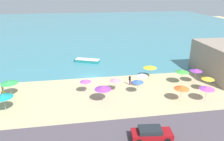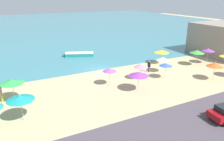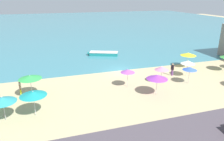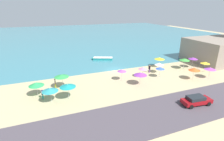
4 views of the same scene
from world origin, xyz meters
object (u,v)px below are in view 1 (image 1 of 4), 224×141
object	(u,v)px
beach_umbrella_14	(182,87)
beach_umbrella_7	(207,88)
beach_umbrella_11	(208,78)
bather_1	(3,89)
beach_umbrella_0	(86,81)
beach_umbrella_13	(138,81)
beach_umbrella_6	(103,88)
beach_umbrella_10	(150,67)
bather_2	(130,80)
beach_umbrella_3	(142,75)
parked_car_0	(151,133)
beach_umbrella_5	(3,96)
beach_umbrella_8	(196,70)
beach_umbrella_1	(115,80)
beach_umbrella_9	(9,82)
beach_umbrella_4	(182,71)
skiff_nearshore	(87,61)

from	to	relation	value
beach_umbrella_14	beach_umbrella_7	bearing A→B (deg)	-9.23
beach_umbrella_11	bather_1	bearing A→B (deg)	173.69
beach_umbrella_0	beach_umbrella_13	xyz separation A→B (m)	(7.87, -1.36, -0.06)
beach_umbrella_6	beach_umbrella_10	distance (m)	11.87
beach_umbrella_11	beach_umbrella_0	bearing A→B (deg)	172.92
beach_umbrella_6	beach_umbrella_11	world-z (taller)	beach_umbrella_6
beach_umbrella_10	bather_2	xyz separation A→B (m)	(-4.26, -2.48, -1.14)
beach_umbrella_3	parked_car_0	distance (m)	13.54
beach_umbrella_6	beach_umbrella_13	bearing A→B (deg)	17.34
beach_umbrella_11	beach_umbrella_13	size ratio (longest dim) A/B	1.07
beach_umbrella_5	beach_umbrella_6	world-z (taller)	beach_umbrella_5
beach_umbrella_0	beach_umbrella_11	world-z (taller)	beach_umbrella_11
beach_umbrella_8	beach_umbrella_1	bearing A→B (deg)	-175.93
beach_umbrella_8	beach_umbrella_11	xyz separation A→B (m)	(0.21, -3.22, -0.17)
bather_2	beach_umbrella_13	bearing A→B (deg)	-81.35
beach_umbrella_7	beach_umbrella_9	size ratio (longest dim) A/B	0.92
beach_umbrella_5	beach_umbrella_6	xyz separation A→B (m)	(13.05, 0.64, -0.11)
beach_umbrella_4	beach_umbrella_8	bearing A→B (deg)	-1.01
beach_umbrella_5	bather_1	size ratio (longest dim) A/B	1.39
beach_umbrella_8	skiff_nearshore	xyz separation A→B (m)	(-17.60, 13.99, -1.94)
beach_umbrella_0	beach_umbrella_14	distance (m)	14.14
bather_2	skiff_nearshore	xyz separation A→B (m)	(-6.35, 13.17, -0.62)
beach_umbrella_0	beach_umbrella_3	world-z (taller)	beach_umbrella_3
beach_umbrella_5	beach_umbrella_10	xyz separation A→B (m)	(22.43, 7.93, -0.12)
beach_umbrella_0	beach_umbrella_3	xyz separation A→B (m)	(9.17, 0.82, 0.01)
beach_umbrella_5	beach_umbrella_6	bearing A→B (deg)	2.82
beach_umbrella_1	beach_umbrella_7	world-z (taller)	beach_umbrella_7
beach_umbrella_4	parked_car_0	distance (m)	16.61
beach_umbrella_0	beach_umbrella_14	xyz separation A→B (m)	(13.31, -4.78, 0.13)
beach_umbrella_6	beach_umbrella_14	bearing A→B (deg)	-8.65
beach_umbrella_13	bather_1	xyz separation A→B (m)	(-20.23, 2.47, -0.96)
beach_umbrella_4	skiff_nearshore	distance (m)	20.65
beach_umbrella_9	bather_2	distance (m)	18.65
beach_umbrella_11	skiff_nearshore	xyz separation A→B (m)	(-17.82, 17.21, -1.77)
beach_umbrella_4	beach_umbrella_11	distance (m)	4.24
beach_umbrella_6	bather_2	world-z (taller)	beach_umbrella_6
beach_umbrella_4	beach_umbrella_10	xyz separation A→B (m)	(-4.51, 3.25, -0.16)
bather_2	skiff_nearshore	world-z (taller)	bather_2
parked_car_0	beach_umbrella_1	bearing A→B (deg)	97.97
beach_umbrella_4	beach_umbrella_14	distance (m)	6.39
beach_umbrella_1	beach_umbrella_3	bearing A→B (deg)	11.65
beach_umbrella_1	beach_umbrella_7	size ratio (longest dim) A/B	0.98
beach_umbrella_8	beach_umbrella_13	xyz separation A→B (m)	(-10.79, -2.24, -0.33)
beach_umbrella_0	beach_umbrella_7	xyz separation A→B (m)	(16.87, -5.36, -0.01)
beach_umbrella_0	beach_umbrella_10	world-z (taller)	beach_umbrella_10
beach_umbrella_1	beach_umbrella_11	distance (m)	14.45
beach_umbrella_0	beach_umbrella_9	bearing A→B (deg)	176.29
beach_umbrella_5	beach_umbrella_14	bearing A→B (deg)	-2.46
beach_umbrella_6	beach_umbrella_8	distance (m)	16.85
bather_1	beach_umbrella_13	bearing A→B (deg)	-6.97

